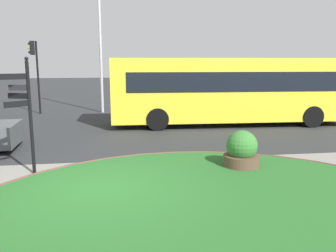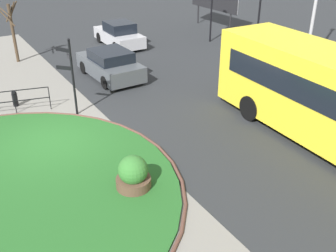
{
  "view_description": "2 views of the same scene",
  "coord_description": "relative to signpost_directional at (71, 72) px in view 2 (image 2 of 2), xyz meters",
  "views": [
    {
      "loc": [
        0.48,
        -8.03,
        3.03
      ],
      "look_at": [
        2.25,
        4.2,
        0.75
      ],
      "focal_mm": 37.62,
      "sensor_mm": 36.0,
      "label": 1
    },
    {
      "loc": [
        12.56,
        -2.87,
        7.08
      ],
      "look_at": [
        2.79,
        3.11,
        1.09
      ],
      "focal_mm": 42.39,
      "sensor_mm": 36.0,
      "label": 2
    }
  ],
  "objects": [
    {
      "name": "signpost_directional",
      "position": [
        0.0,
        0.0,
        0.0
      ],
      "size": [
        0.69,
        0.7,
        3.15
      ],
      "color": "black",
      "rests_on": "ground"
    },
    {
      "name": "bollard_foreground",
      "position": [
        -2.0,
        -1.92,
        -1.44
      ],
      "size": [
        0.23,
        0.23,
        0.72
      ],
      "color": "black",
      "rests_on": "ground"
    },
    {
      "name": "planter_near_signpost",
      "position": [
        5.83,
        -0.31,
        -1.31
      ],
      "size": [
        1.03,
        1.03,
        1.12
      ],
      "color": "brown",
      "rests_on": "ground"
    },
    {
      "name": "street_tree_bare",
      "position": [
        -8.03,
        -0.47,
        0.08
      ],
      "size": [
        1.23,
        1.23,
        3.32
      ],
      "color": "#423323",
      "rests_on": "ground"
    },
    {
      "name": "car_near_lane",
      "position": [
        -8.04,
        5.78,
        -1.14
      ],
      "size": [
        4.13,
        1.81,
        1.49
      ],
      "rotation": [
        0.0,
        0.0,
        3.13
      ],
      "color": "#B7B7BC",
      "rests_on": "ground"
    },
    {
      "name": "car_far_lane",
      "position": [
        -3.09,
        2.97,
        -1.14
      ],
      "size": [
        4.15,
        2.07,
        1.42
      ],
      "rotation": [
        0.0,
        0.0,
        3.18
      ],
      "color": "#474C51",
      "rests_on": "ground"
    },
    {
      "name": "ground",
      "position": [
        1.91,
        -1.54,
        -1.81
      ],
      "size": [
        120.0,
        120.0,
        0.0
      ],
      "primitive_type": "plane",
      "color": "#282B2D"
    },
    {
      "name": "sidewalk_paving",
      "position": [
        1.91,
        -3.31,
        -1.8
      ],
      "size": [
        32.0,
        8.47,
        0.02
      ],
      "primitive_type": "cube",
      "color": "gray",
      "rests_on": "ground"
    },
    {
      "name": "traffic_light_near",
      "position": [
        -2.24,
        11.69,
        1.23
      ],
      "size": [
        0.48,
        0.31,
        4.17
      ],
      "rotation": [
        0.0,
        0.0,
        3.36
      ],
      "color": "black",
      "rests_on": "ground"
    }
  ]
}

